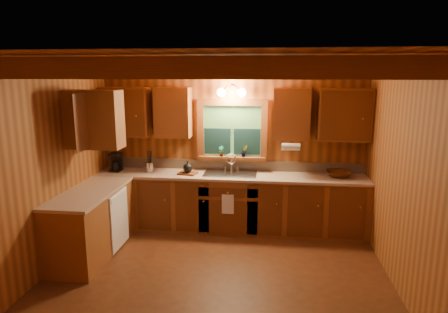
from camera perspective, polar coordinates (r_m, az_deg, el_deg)
room at (r=4.60m, az=-1.22°, el=-2.64°), size 4.20×4.20×4.20m
ceiling_beams at (r=4.45m, az=-1.29°, el=12.36°), size 4.20×2.54×0.18m
base_cabinets at (r=6.14m, az=-4.06°, el=-7.39°), size 4.20×2.22×0.86m
countertop at (r=6.01m, az=-3.98°, el=-3.32°), size 4.20×2.24×0.04m
backsplash at (r=6.49m, az=1.17°, el=-1.25°), size 4.20×0.02×0.16m
dishwasher_panel at (r=5.86m, az=-14.73°, el=-8.71°), size 0.02×0.60×0.80m
upper_cabinets at (r=5.98m, az=-4.67°, el=5.95°), size 4.19×1.77×0.78m
window at (r=6.37m, az=1.17°, el=3.53°), size 1.12×0.08×1.00m
window_sill at (r=6.40m, az=1.11°, el=-0.16°), size 1.06×0.14×0.04m
wall_sconce at (r=6.19m, az=1.08°, el=9.20°), size 0.45×0.21×0.17m
paper_towel_roll at (r=6.04m, az=9.55°, el=1.38°), size 0.27×0.11×0.11m
dish_towel at (r=6.02m, az=0.54°, el=-6.84°), size 0.18×0.01×0.30m
sink at (r=6.25m, az=0.90°, el=-2.94°), size 0.82×0.48×0.43m
coffee_maker at (r=6.65m, az=-15.17°, el=-0.76°), size 0.17×0.21×0.30m
utensil_crock at (r=6.48m, az=-10.62°, el=-1.43°), size 0.12×0.12×0.35m
cutting_board at (r=6.26m, az=-5.21°, el=-2.41°), size 0.32×0.26×0.03m
teakettle at (r=6.24m, az=-5.23°, el=-1.66°), size 0.14×0.14×0.18m
wicker_basket at (r=6.32m, az=16.10°, el=-2.40°), size 0.39×0.39×0.09m
potted_plant_left at (r=6.36m, az=-0.39°, el=0.76°), size 0.10×0.07×0.17m
potted_plant_right at (r=6.36m, az=2.89°, el=0.80°), size 0.12×0.10×0.19m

